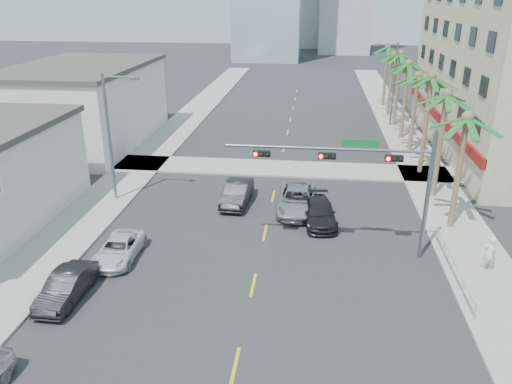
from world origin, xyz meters
TOP-DOWN VIEW (x-y plane):
  - ground at (0.00, 0.00)m, footprint 260.00×260.00m
  - sidewalk_right at (12.00, 20.00)m, footprint 4.00×120.00m
  - sidewalk_left at (-12.00, 20.00)m, footprint 4.00×120.00m
  - sidewalk_cross at (0.00, 22.00)m, footprint 80.00×4.00m
  - building_left_far at (-19.50, 28.00)m, footprint 11.00×18.00m
  - traffic_signal_mast at (5.78, 7.95)m, footprint 11.12×0.54m
  - palm_tree_0 at (11.60, 12.00)m, footprint 4.80×4.80m
  - palm_tree_1 at (11.60, 17.20)m, footprint 4.80×4.80m
  - palm_tree_2 at (11.60, 22.40)m, footprint 4.80×4.80m
  - palm_tree_3 at (11.60, 27.60)m, footprint 4.80×4.80m
  - palm_tree_4 at (11.60, 32.80)m, footprint 4.80×4.80m
  - palm_tree_5 at (11.60, 38.00)m, footprint 4.80×4.80m
  - palm_tree_6 at (11.60, 43.20)m, footprint 4.80×4.80m
  - palm_tree_7 at (11.60, 48.40)m, footprint 4.80×4.80m
  - streetlight_left at (-11.00, 14.00)m, footprint 2.55×0.25m
  - streetlight_right at (11.00, 38.00)m, footprint 2.55×0.25m
  - guardrail at (10.30, 6.00)m, footprint 0.08×8.08m
  - car_parked_mid at (-8.85, 1.69)m, footprint 1.58×4.29m
  - car_parked_far at (-7.80, 5.80)m, footprint 2.07×4.40m
  - car_lane_left at (-2.44, 14.43)m, footprint 1.89×4.82m
  - car_lane_center at (1.83, 13.66)m, footprint 2.62×5.67m
  - car_lane_right at (3.34, 11.92)m, footprint 2.51×5.02m
  - pedestrian at (12.25, 6.69)m, footprint 0.75×0.51m

SIDE VIEW (x-z plane):
  - ground at x=0.00m, z-range 0.00..0.00m
  - sidewalk_right at x=12.00m, z-range 0.00..0.15m
  - sidewalk_left at x=-12.00m, z-range 0.00..0.15m
  - sidewalk_cross at x=0.00m, z-range 0.00..0.15m
  - car_parked_far at x=-7.80m, z-range 0.00..1.22m
  - guardrail at x=10.30m, z-range 0.17..1.17m
  - car_lane_right at x=3.34m, z-range 0.00..1.40m
  - car_parked_mid at x=-8.85m, z-range 0.00..1.40m
  - car_lane_left at x=-2.44m, z-range 0.00..1.56m
  - car_lane_center at x=1.83m, z-range 0.00..1.58m
  - pedestrian at x=12.25m, z-range 0.15..2.13m
  - building_left_far at x=-19.50m, z-range 0.00..7.20m
  - streetlight_left at x=-11.00m, z-range 0.56..9.56m
  - streetlight_right at x=11.00m, z-range 0.56..9.56m
  - traffic_signal_mast at x=5.78m, z-range 1.46..8.66m
  - palm_tree_0 at x=11.60m, z-range 3.18..10.98m
  - palm_tree_3 at x=11.60m, z-range 3.18..10.98m
  - palm_tree_6 at x=11.60m, z-range 3.18..10.98m
  - palm_tree_1 at x=11.60m, z-range 3.35..11.51m
  - palm_tree_4 at x=11.60m, z-range 3.35..11.51m
  - palm_tree_7 at x=11.60m, z-range 3.35..11.51m
  - palm_tree_2 at x=11.60m, z-range 3.52..12.04m
  - palm_tree_5 at x=11.60m, z-range 3.52..12.04m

